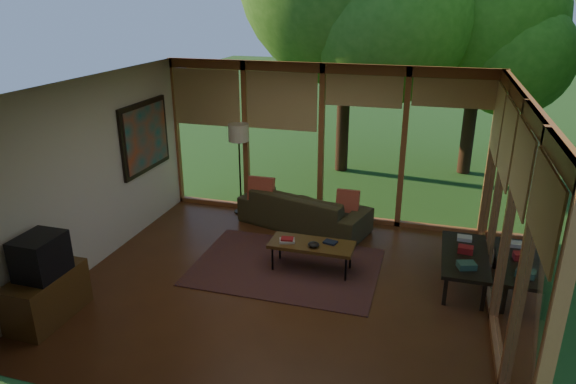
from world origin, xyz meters
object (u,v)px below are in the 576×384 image
(television, at_px, (40,256))
(coffee_table, at_px, (312,245))
(media_cabinet, at_px, (47,296))
(sofa, at_px, (304,209))
(side_console, at_px, (465,257))
(floor_lamp, at_px, (239,138))

(television, bearing_deg, coffee_table, 36.50)
(media_cabinet, bearing_deg, sofa, 56.46)
(sofa, relative_size, coffee_table, 1.83)
(sofa, xyz_separation_m, side_console, (2.56, -1.22, 0.09))
(media_cabinet, distance_m, floor_lamp, 4.06)
(sofa, relative_size, floor_lamp, 1.33)
(television, relative_size, floor_lamp, 0.33)
(coffee_table, height_order, side_console, side_console)
(television, bearing_deg, media_cabinet, 180.00)
(coffee_table, bearing_deg, side_console, 5.68)
(sofa, relative_size, side_console, 1.57)
(sofa, height_order, floor_lamp, floor_lamp)
(floor_lamp, bearing_deg, media_cabinet, -105.54)
(coffee_table, xyz_separation_m, side_console, (2.08, 0.21, 0.02))
(floor_lamp, relative_size, coffee_table, 1.38)
(sofa, bearing_deg, media_cabinet, 71.93)
(sofa, xyz_separation_m, media_cabinet, (-2.31, -3.48, -0.02))
(media_cabinet, relative_size, television, 1.82)
(media_cabinet, height_order, floor_lamp, floor_lamp)
(coffee_table, distance_m, side_console, 2.09)
(sofa, xyz_separation_m, television, (-2.29, -3.48, 0.53))
(media_cabinet, distance_m, side_console, 5.37)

